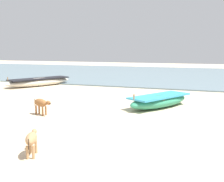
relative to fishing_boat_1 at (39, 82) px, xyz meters
The scene contains 6 objects.
ground 10.12m from the fishing_boat_1, 48.42° to the right, with size 80.00×80.00×0.00m, color beige.
sea_water 12.99m from the fishing_boat_1, 58.87° to the left, with size 60.00×20.00×0.08m, color slate.
fishing_boat_1 is the anchor object (origin of this frame).
fishing_boat_2 9.78m from the fishing_boat_1, 25.01° to the right, with size 2.57×3.46×0.73m.
calf_near_brown 8.62m from the fishing_boat_1, 55.04° to the right, with size 0.93×0.48×0.62m.
calf_far_tan 12.76m from the fishing_boat_1, 56.33° to the right, with size 0.52×0.82×0.56m.
Camera 1 is at (4.27, -8.32, 2.49)m, focal length 44.97 mm.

